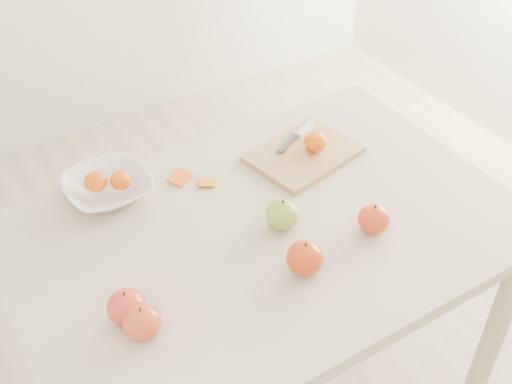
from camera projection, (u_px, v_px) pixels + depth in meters
table at (267, 255)px, 1.59m from camera, size 1.20×0.80×0.75m
cutting_board at (303, 154)px, 1.73m from camera, size 0.31×0.26×0.02m
board_tangerine at (315, 142)px, 1.72m from camera, size 0.06×0.06×0.05m
fruit_bowl at (108, 188)px, 1.60m from camera, size 0.21×0.21×0.05m
bowl_tangerine_near at (96, 182)px, 1.58m from camera, size 0.06×0.06×0.05m
bowl_tangerine_far at (121, 180)px, 1.59m from camera, size 0.05×0.05×0.05m
orange_peel_a at (181, 179)px, 1.66m from camera, size 0.07×0.07×0.01m
orange_peel_b at (207, 184)px, 1.65m from camera, size 0.06×0.05×0.01m
paring_knife at (303, 132)px, 1.79m from camera, size 0.16×0.08×0.01m
apple_green at (282, 215)px, 1.50m from camera, size 0.08×0.08×0.07m
apple_red_c at (305, 258)px, 1.39m from camera, size 0.08×0.08×0.07m
apple_red_b at (127, 307)px, 1.29m from camera, size 0.08×0.08×0.07m
apple_red_d at (142, 322)px, 1.26m from camera, size 0.08×0.08×0.07m
apple_red_e at (374, 219)px, 1.50m from camera, size 0.08×0.08×0.07m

